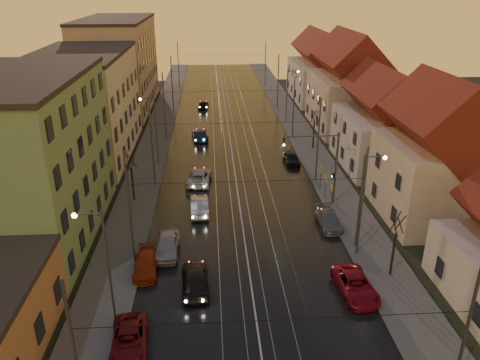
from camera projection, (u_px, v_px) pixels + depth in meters
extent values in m
plane|color=black|center=(259.00, 340.00, 27.97)|extent=(160.00, 160.00, 0.00)
cube|color=black|center=(229.00, 136.00, 64.67)|extent=(16.00, 120.00, 0.04)
cube|color=#4C4C4C|center=(157.00, 137.00, 64.05)|extent=(4.00, 120.00, 0.15)
cube|color=#4C4C4C|center=(301.00, 134.00, 65.25)|extent=(4.00, 120.00, 0.15)
cube|color=gray|center=(214.00, 136.00, 64.53)|extent=(0.06, 120.00, 0.03)
cube|color=gray|center=(224.00, 136.00, 64.61)|extent=(0.06, 120.00, 0.03)
cube|color=gray|center=(235.00, 136.00, 64.70)|extent=(0.06, 120.00, 0.03)
cube|color=gray|center=(245.00, 136.00, 64.79)|extent=(0.06, 120.00, 0.03)
cube|color=#6A955E|center=(24.00, 162.00, 37.22)|extent=(10.00, 18.00, 13.00)
cube|color=beige|center=(85.00, 106.00, 55.77)|extent=(10.00, 20.00, 12.00)
cube|color=#9D8465|center=(119.00, 65.00, 77.41)|extent=(10.00, 24.00, 14.00)
cube|color=#B7A58D|center=(433.00, 181.00, 41.38)|extent=(8.50, 10.00, 7.00)
pyramid|color=maroon|center=(444.00, 122.00, 39.26)|extent=(8.67, 10.20, 3.80)
cube|color=beige|center=(382.00, 140.00, 53.50)|extent=(9.00, 12.00, 6.00)
pyramid|color=maroon|center=(387.00, 101.00, 51.70)|extent=(9.18, 12.24, 3.20)
cube|color=#B7A58D|center=(347.00, 102.00, 66.98)|extent=(9.00, 14.00, 7.50)
pyramid|color=maroon|center=(350.00, 62.00, 64.72)|extent=(9.18, 14.28, 4.00)
cube|color=beige|center=(319.00, 81.00, 83.69)|extent=(9.00, 16.00, 6.50)
pyramid|color=maroon|center=(321.00, 53.00, 81.73)|extent=(9.18, 16.32, 3.50)
cylinder|color=#595B60|center=(463.00, 347.00, 21.21)|extent=(0.16, 0.16, 9.00)
cylinder|color=#595B60|center=(130.00, 210.00, 33.95)|extent=(0.16, 0.16, 9.00)
cylinder|color=#595B60|center=(362.00, 203.00, 34.98)|extent=(0.16, 0.16, 9.00)
cylinder|color=#595B60|center=(152.00, 144.00, 47.72)|extent=(0.16, 0.16, 9.00)
cylinder|color=#595B60|center=(318.00, 140.00, 48.74)|extent=(0.16, 0.16, 9.00)
cylinder|color=#595B60|center=(164.00, 107.00, 61.48)|extent=(0.16, 0.16, 9.00)
cylinder|color=#595B60|center=(294.00, 105.00, 62.51)|extent=(0.16, 0.16, 9.00)
cylinder|color=#595B60|center=(172.00, 84.00, 75.25)|extent=(0.16, 0.16, 9.00)
cylinder|color=#595B60|center=(278.00, 83.00, 76.28)|extent=(0.16, 0.16, 9.00)
cylinder|color=#595B60|center=(178.00, 65.00, 91.77)|extent=(0.16, 0.16, 9.00)
cylinder|color=#595B60|center=(265.00, 65.00, 92.80)|extent=(0.16, 0.16, 9.00)
cylinder|color=#595B60|center=(109.00, 270.00, 27.71)|extent=(0.14, 0.14, 8.00)
cylinder|color=#595B60|center=(87.00, 214.00, 26.17)|extent=(1.60, 0.10, 0.10)
sphere|color=#FFD88C|center=(74.00, 216.00, 26.16)|extent=(0.32, 0.32, 0.32)
cylinder|color=#595B60|center=(360.00, 203.00, 36.10)|extent=(0.14, 0.14, 8.00)
cylinder|color=#595B60|center=(376.00, 157.00, 34.66)|extent=(1.60, 0.10, 0.10)
sphere|color=#FFD88C|center=(385.00, 158.00, 34.74)|extent=(0.32, 0.32, 0.32)
cylinder|color=#595B60|center=(156.00, 131.00, 53.41)|extent=(0.14, 0.14, 8.00)
cylinder|color=#595B60|center=(147.00, 98.00, 51.87)|extent=(1.60, 0.10, 0.10)
sphere|color=#FFD88C|center=(140.00, 99.00, 51.86)|extent=(0.32, 0.32, 0.32)
cylinder|color=#595B60|center=(287.00, 97.00, 69.14)|extent=(0.14, 0.14, 8.00)
cylinder|color=#595B60|center=(293.00, 71.00, 67.70)|extent=(1.60, 0.10, 0.10)
sphere|color=#FFD88C|center=(298.00, 71.00, 67.78)|extent=(0.32, 0.32, 0.32)
cylinder|color=#595B60|center=(336.00, 169.00, 43.61)|extent=(0.20, 0.20, 7.20)
cylinder|color=#595B60|center=(310.00, 136.00, 42.16)|extent=(5.20, 0.14, 0.14)
imported|color=black|center=(284.00, 143.00, 42.25)|extent=(0.15, 0.18, 0.90)
sphere|color=#19FF3F|center=(284.00, 145.00, 42.20)|extent=(0.20, 0.20, 0.20)
cylinder|color=black|center=(133.00, 184.00, 45.03)|extent=(0.18, 0.18, 3.50)
cylinder|color=black|center=(133.00, 159.00, 44.12)|extent=(0.37, 0.92, 1.61)
cylinder|color=black|center=(130.00, 159.00, 44.24)|extent=(0.91, 0.40, 1.61)
cylinder|color=black|center=(128.00, 160.00, 43.93)|extent=(0.37, 0.92, 1.61)
cylinder|color=black|center=(131.00, 160.00, 43.84)|extent=(0.84, 0.54, 1.62)
cylinder|color=black|center=(393.00, 255.00, 33.40)|extent=(0.18, 0.18, 3.50)
cylinder|color=black|center=(400.00, 223.00, 32.49)|extent=(0.37, 0.92, 1.61)
cylinder|color=black|center=(395.00, 222.00, 32.61)|extent=(0.91, 0.40, 1.61)
cylinder|color=black|center=(395.00, 224.00, 32.30)|extent=(0.37, 0.92, 1.61)
cylinder|color=black|center=(400.00, 225.00, 32.20)|extent=(0.84, 0.54, 1.62)
cylinder|color=black|center=(314.00, 136.00, 59.11)|extent=(0.18, 0.18, 3.50)
cylinder|color=black|center=(316.00, 116.00, 58.20)|extent=(0.37, 0.92, 1.61)
cylinder|color=black|center=(314.00, 116.00, 58.32)|extent=(0.91, 0.40, 1.61)
cylinder|color=black|center=(313.00, 116.00, 58.01)|extent=(0.37, 0.92, 1.61)
cylinder|color=black|center=(316.00, 117.00, 57.92)|extent=(0.84, 0.54, 1.62)
imported|color=black|center=(195.00, 279.00, 32.34)|extent=(2.15, 4.74, 1.58)
imported|color=#A8A9AE|center=(200.00, 206.00, 43.01)|extent=(1.76, 4.60, 1.50)
imported|color=#B3B3B3|center=(199.00, 177.00, 49.46)|extent=(2.82, 5.29, 1.41)
imported|color=#192A4B|center=(200.00, 134.00, 63.12)|extent=(2.51, 5.07, 1.42)
imported|color=black|center=(203.00, 104.00, 78.56)|extent=(1.96, 4.02, 1.32)
imported|color=maroon|center=(129.00, 340.00, 27.13)|extent=(2.46, 4.63, 1.24)
imported|color=#9F2C0F|center=(146.00, 264.00, 34.37)|extent=(1.87, 4.26, 1.22)
imported|color=#A4A5AA|center=(167.00, 245.00, 36.57)|extent=(1.82, 4.52, 1.54)
imported|color=maroon|center=(355.00, 285.00, 31.90)|extent=(2.53, 4.95, 1.34)
imported|color=gray|center=(329.00, 219.00, 40.78)|extent=(1.83, 4.39, 1.27)
imported|color=black|center=(291.00, 158.00, 54.81)|extent=(1.78, 3.95, 1.32)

